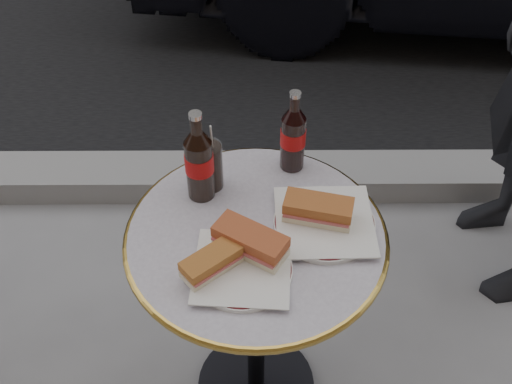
{
  "coord_description": "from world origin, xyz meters",
  "views": [
    {
      "loc": [
        -0.01,
        -0.99,
        1.86
      ],
      "look_at": [
        0.0,
        0.05,
        0.82
      ],
      "focal_mm": 45.0,
      "sensor_mm": 36.0,
      "label": 1
    }
  ],
  "objects_px": {
    "plate_left": "(242,270)",
    "cola_bottle_right": "(293,131)",
    "plate_right": "(324,224)",
    "cola_bottle_left": "(199,156)",
    "cola_glass": "(210,166)",
    "bistro_table": "(256,322)"
  },
  "relations": [
    {
      "from": "cola_bottle_right",
      "to": "cola_glass",
      "type": "relative_size",
      "value": 1.76
    },
    {
      "from": "plate_right",
      "to": "cola_glass",
      "type": "relative_size",
      "value": 1.82
    },
    {
      "from": "bistro_table",
      "to": "cola_bottle_left",
      "type": "relative_size",
      "value": 2.91
    },
    {
      "from": "cola_bottle_right",
      "to": "cola_glass",
      "type": "height_order",
      "value": "cola_bottle_right"
    },
    {
      "from": "plate_left",
      "to": "cola_bottle_left",
      "type": "relative_size",
      "value": 0.89
    },
    {
      "from": "cola_bottle_left",
      "to": "cola_glass",
      "type": "height_order",
      "value": "cola_bottle_left"
    },
    {
      "from": "plate_left",
      "to": "plate_right",
      "type": "height_order",
      "value": "same"
    },
    {
      "from": "cola_bottle_right",
      "to": "cola_glass",
      "type": "xyz_separation_m",
      "value": [
        -0.2,
        -0.07,
        -0.05
      ]
    },
    {
      "from": "plate_left",
      "to": "plate_right",
      "type": "xyz_separation_m",
      "value": [
        0.19,
        0.14,
        0.0
      ]
    },
    {
      "from": "cola_glass",
      "to": "bistro_table",
      "type": "bearing_deg",
      "value": -55.42
    },
    {
      "from": "cola_glass",
      "to": "cola_bottle_left",
      "type": "bearing_deg",
      "value": -126.63
    },
    {
      "from": "plate_left",
      "to": "bistro_table",
      "type": "bearing_deg",
      "value": 74.47
    },
    {
      "from": "plate_left",
      "to": "cola_bottle_right",
      "type": "xyz_separation_m",
      "value": [
        0.12,
        0.35,
        0.11
      ]
    },
    {
      "from": "bistro_table",
      "to": "cola_bottle_left",
      "type": "bearing_deg",
      "value": 135.32
    },
    {
      "from": "bistro_table",
      "to": "plate_right",
      "type": "height_order",
      "value": "plate_right"
    },
    {
      "from": "cola_bottle_left",
      "to": "cola_bottle_right",
      "type": "distance_m",
      "value": 0.25
    },
    {
      "from": "cola_glass",
      "to": "plate_right",
      "type": "bearing_deg",
      "value": -26.76
    },
    {
      "from": "plate_right",
      "to": "cola_bottle_left",
      "type": "bearing_deg",
      "value": 159.93
    },
    {
      "from": "plate_right",
      "to": "cola_bottle_right",
      "type": "height_order",
      "value": "cola_bottle_right"
    },
    {
      "from": "cola_bottle_left",
      "to": "cola_glass",
      "type": "xyz_separation_m",
      "value": [
        0.02,
        0.03,
        -0.06
      ]
    },
    {
      "from": "plate_left",
      "to": "plate_right",
      "type": "relative_size",
      "value": 0.93
    },
    {
      "from": "cola_bottle_left",
      "to": "cola_bottle_right",
      "type": "xyz_separation_m",
      "value": [
        0.23,
        0.1,
        -0.01
      ]
    }
  ]
}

